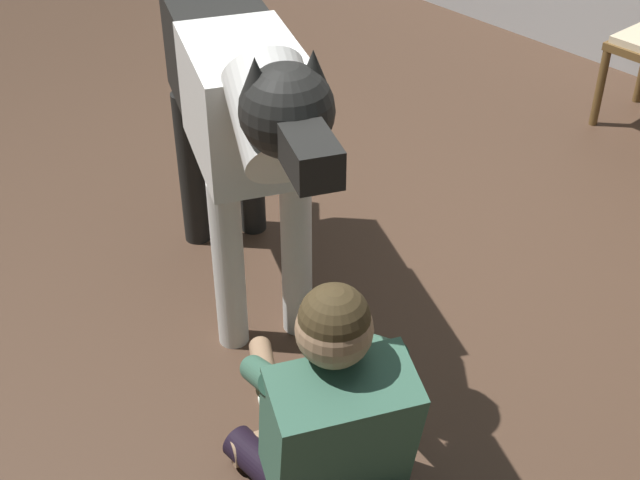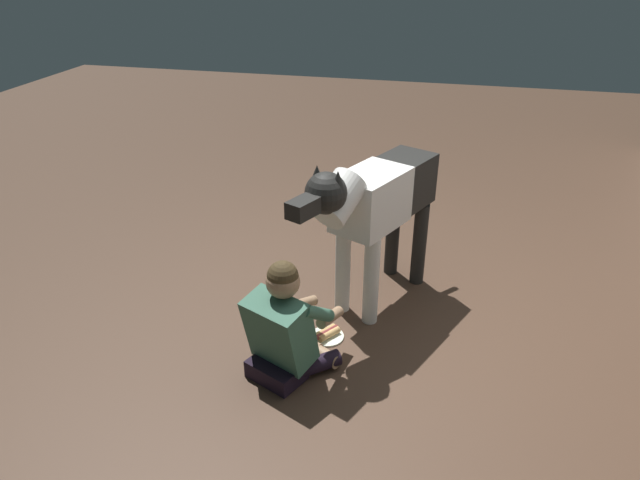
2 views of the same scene
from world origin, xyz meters
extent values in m
plane|color=#493324|center=(0.00, 0.00, 0.00)|extent=(15.60, 15.60, 0.00)
cube|color=black|center=(0.92, -0.66, 0.06)|extent=(0.36, 0.41, 0.12)
cylinder|color=black|center=(0.71, -0.73, 0.07)|extent=(0.40, 0.11, 0.11)
cylinder|color=#A27C5B|center=(0.60, -0.61, 0.06)|extent=(0.21, 0.37, 0.09)
cylinder|color=black|center=(0.83, -0.45, 0.07)|extent=(0.34, 0.37, 0.11)
cylinder|color=#A27C5B|center=(0.67, -0.45, 0.06)|extent=(0.25, 0.36, 0.09)
cube|color=#3A6651|center=(0.87, -0.64, 0.34)|extent=(0.44, 0.49, 0.48)
cylinder|color=#3A6651|center=(0.66, -0.73, 0.46)|extent=(0.30, 0.19, 0.24)
cylinder|color=#A27C5B|center=(0.50, -0.61, 0.30)|extent=(0.27, 0.21, 0.12)
cylinder|color=#3A6651|center=(0.81, -0.42, 0.46)|extent=(0.30, 0.19, 0.24)
cylinder|color=#A27C5B|center=(0.60, -0.38, 0.30)|extent=(0.28, 0.14, 0.12)
sphere|color=#A27C5B|center=(0.83, -0.62, 0.68)|extent=(0.21, 0.21, 0.21)
sphere|color=#42341E|center=(0.83, -0.62, 0.72)|extent=(0.19, 0.19, 0.19)
cylinder|color=silver|center=(0.16, -0.18, 0.34)|extent=(0.11, 0.11, 0.69)
cylinder|color=silver|center=(0.06, -0.41, 0.34)|extent=(0.11, 0.11, 0.69)
cylinder|color=black|center=(-0.47, 0.11, 0.34)|extent=(0.11, 0.11, 0.69)
cylinder|color=black|center=(-0.57, -0.12, 0.34)|extent=(0.11, 0.11, 0.69)
cube|color=silver|center=(-0.02, -0.23, 0.89)|extent=(0.64, 0.55, 0.40)
cube|color=black|center=(-0.41, -0.06, 0.89)|extent=(0.57, 0.50, 0.38)
cylinder|color=silver|center=(0.33, -0.39, 1.03)|extent=(0.46, 0.39, 0.38)
sphere|color=black|center=(0.45, -0.45, 1.11)|extent=(0.27, 0.27, 0.27)
cube|color=black|center=(0.65, -0.54, 1.09)|extent=(0.23, 0.19, 0.11)
cone|color=black|center=(0.47, -0.37, 1.21)|extent=(0.12, 0.12, 0.12)
cone|color=black|center=(0.40, -0.51, 1.21)|extent=(0.12, 0.12, 0.12)
cylinder|color=black|center=(-0.64, 0.05, 0.85)|extent=(0.34, 0.19, 0.23)
cylinder|color=white|center=(0.43, -0.44, 0.01)|extent=(0.24, 0.24, 0.01)
cylinder|color=tan|center=(0.42, -0.45, 0.04)|extent=(0.17, 0.14, 0.05)
cylinder|color=tan|center=(0.44, -0.42, 0.04)|extent=(0.17, 0.14, 0.05)
cylinder|color=brown|center=(0.43, -0.44, 0.04)|extent=(0.17, 0.14, 0.04)
camera|label=1|loc=(2.09, -1.80, 2.20)|focal=49.05mm
camera|label=2|loc=(3.65, 0.29, 2.52)|focal=32.48mm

